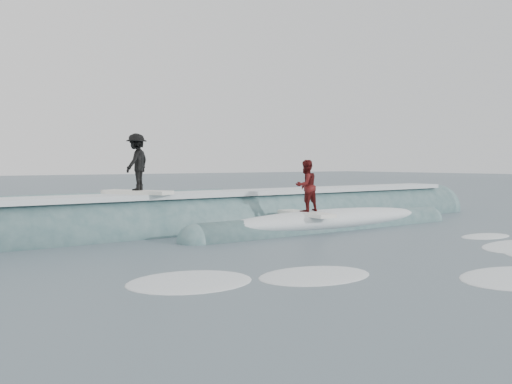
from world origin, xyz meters
TOP-DOWN VIEW (x-y plane):
  - ground at (0.00, 0.00)m, footprint 160.00×160.00m
  - breaking_wave at (0.27, 5.89)m, footprint 21.37×3.81m
  - surfer_black at (-3.21, 6.22)m, footprint 1.42×2.03m
  - surfer_red at (0.84, 4.02)m, footprint 0.72×2.03m
  - whitewater at (0.99, -1.28)m, footprint 11.52×4.98m
  - far_swells at (-0.19, 17.65)m, footprint 36.39×8.65m

SIDE VIEW (x-z plane):
  - ground at x=0.00m, z-range 0.00..0.00m
  - whitewater at x=0.99m, z-range -0.05..0.05m
  - far_swells at x=-0.19m, z-range -0.40..0.40m
  - breaking_wave at x=0.27m, z-range -0.98..1.08m
  - surfer_red at x=0.84m, z-range 0.39..1.94m
  - surfer_black at x=-3.21m, z-range 1.06..2.67m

